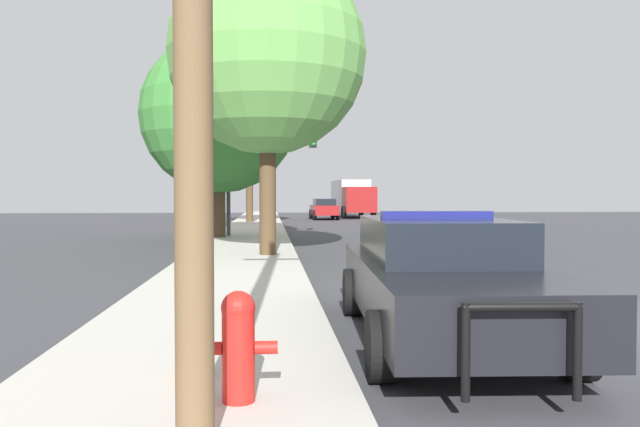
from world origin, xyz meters
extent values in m
plane|color=#3D3D42|center=(0.00, 0.00, 0.00)|extent=(110.00, 110.00, 0.00)
cube|color=#BCB7AD|center=(-5.10, 0.00, 0.07)|extent=(3.00, 110.00, 0.13)
cube|color=black|center=(-2.33, -0.84, 0.64)|extent=(2.13, 5.25, 0.62)
cube|color=black|center=(-2.32, -0.58, 1.19)|extent=(1.74, 2.76, 0.48)
cylinder|color=black|center=(-1.51, -2.48, 0.33)|extent=(0.27, 0.68, 0.66)
cylinder|color=black|center=(-3.33, -2.39, 0.33)|extent=(0.27, 0.68, 0.66)
cylinder|color=black|center=(-1.34, 0.71, 0.33)|extent=(0.27, 0.68, 0.66)
cylinder|color=black|center=(-3.16, 0.81, 0.33)|extent=(0.27, 0.68, 0.66)
cylinder|color=black|center=(-2.06, -3.56, 0.55)|extent=(0.07, 0.07, 0.74)
cylinder|color=black|center=(-2.89, -3.51, 0.55)|extent=(0.07, 0.07, 0.74)
cylinder|color=black|center=(-2.48, -3.53, 0.88)|extent=(0.89, 0.12, 0.07)
cube|color=navy|center=(-2.32, -0.58, 1.48)|extent=(1.35, 0.27, 0.09)
cube|color=navy|center=(-1.40, -0.89, 0.67)|extent=(0.20, 3.71, 0.17)
cylinder|color=red|center=(-4.58, -3.21, 0.47)|extent=(0.25, 0.25, 0.69)
sphere|color=red|center=(-4.58, -3.21, 0.85)|extent=(0.26, 0.26, 0.26)
cylinder|color=red|center=(-4.79, -3.21, 0.54)|extent=(0.18, 0.10, 0.10)
cylinder|color=red|center=(-4.37, -3.21, 0.54)|extent=(0.18, 0.10, 0.10)
cylinder|color=#424247|center=(-5.95, 16.89, 2.41)|extent=(0.16, 0.16, 4.55)
cylinder|color=#424247|center=(-4.28, 16.89, 4.53)|extent=(3.36, 0.11, 0.11)
cube|color=black|center=(-2.60, 16.89, 4.08)|extent=(0.30, 0.24, 0.90)
sphere|color=red|center=(-2.60, 16.76, 4.38)|extent=(0.20, 0.20, 0.20)
sphere|color=orange|center=(-2.60, 16.76, 4.08)|extent=(0.20, 0.20, 0.20)
sphere|color=green|center=(-2.60, 16.76, 3.78)|extent=(0.20, 0.20, 0.20)
cube|color=maroon|center=(-0.41, 36.71, 0.68)|extent=(1.79, 4.32, 0.68)
cube|color=black|center=(-0.41, 36.49, 1.25)|extent=(1.49, 2.26, 0.46)
cylinder|color=black|center=(-1.27, 38.01, 0.34)|extent=(0.26, 0.69, 0.69)
cylinder|color=black|center=(0.37, 38.06, 0.34)|extent=(0.26, 0.69, 0.69)
cylinder|color=black|center=(-1.19, 35.36, 0.34)|extent=(0.26, 0.69, 0.69)
cylinder|color=black|center=(0.44, 35.41, 0.34)|extent=(0.26, 0.69, 0.69)
cube|color=maroon|center=(2.31, 37.80, 1.41)|extent=(2.38, 2.31, 1.89)
cube|color=#B2B2B7|center=(2.14, 41.74, 1.70)|extent=(2.53, 5.77, 2.46)
cylinder|color=black|center=(3.42, 38.07, 0.47)|extent=(0.32, 0.95, 0.94)
cylinder|color=black|center=(1.18, 37.97, 0.47)|extent=(0.32, 0.95, 0.94)
cylinder|color=black|center=(3.21, 42.85, 0.47)|extent=(0.32, 0.95, 0.94)
cylinder|color=black|center=(0.97, 42.75, 0.47)|extent=(0.32, 0.95, 0.94)
cylinder|color=#4C3823|center=(-6.24, 15.98, 1.63)|extent=(0.47, 0.47, 3.01)
sphere|color=#387A33|center=(-6.24, 15.98, 4.77)|extent=(5.94, 5.94, 5.94)
cylinder|color=#4C3823|center=(-4.38, 8.79, 2.07)|extent=(0.44, 0.44, 3.87)
sphere|color=#5B9947|center=(-4.38, 8.79, 5.46)|extent=(5.30, 5.30, 5.30)
cylinder|color=#4C3823|center=(-5.53, 29.88, 2.21)|extent=(0.43, 0.43, 4.16)
sphere|color=#B77F28|center=(-5.53, 29.88, 5.56)|extent=(4.60, 4.60, 4.60)
cone|color=orange|center=(-4.99, -2.51, 0.39)|extent=(0.31, 0.31, 0.52)
cylinder|color=white|center=(-4.99, -2.51, 0.41)|extent=(0.17, 0.17, 0.07)
camera|label=1|loc=(-4.34, -7.98, 1.71)|focal=35.00mm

